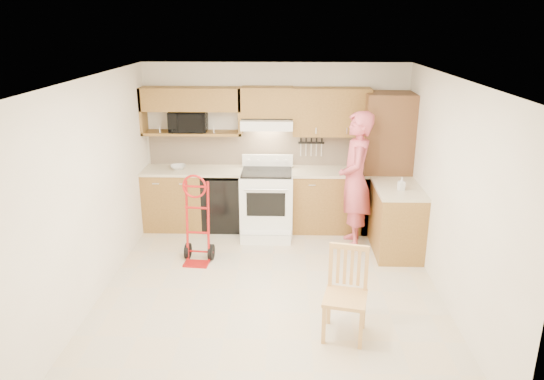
{
  "coord_description": "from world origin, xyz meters",
  "views": [
    {
      "loc": [
        0.18,
        -5.39,
        3.06
      ],
      "look_at": [
        0.0,
        0.5,
        1.1
      ],
      "focal_mm": 33.43,
      "sensor_mm": 36.0,
      "label": 1
    }
  ],
  "objects_px": {
    "range": "(267,198)",
    "dining_chair": "(345,295)",
    "hand_truck": "(196,224)",
    "person": "(355,181)",
    "microwave": "(188,121)"
  },
  "relations": [
    {
      "from": "range",
      "to": "dining_chair",
      "type": "bearing_deg",
      "value": -71.19
    },
    {
      "from": "range",
      "to": "person",
      "type": "xyz_separation_m",
      "value": [
        1.25,
        -0.38,
        0.4
      ]
    },
    {
      "from": "person",
      "to": "microwave",
      "type": "bearing_deg",
      "value": -102.17
    },
    {
      "from": "microwave",
      "to": "hand_truck",
      "type": "xyz_separation_m",
      "value": [
        0.31,
        -1.37,
        -1.09
      ]
    },
    {
      "from": "person",
      "to": "dining_chair",
      "type": "xyz_separation_m",
      "value": [
        -0.35,
        -2.26,
        -0.5
      ]
    },
    {
      "from": "person",
      "to": "dining_chair",
      "type": "distance_m",
      "value": 2.34
    },
    {
      "from": "hand_truck",
      "to": "dining_chair",
      "type": "distance_m",
      "value": 2.41
    },
    {
      "from": "dining_chair",
      "to": "hand_truck",
      "type": "bearing_deg",
      "value": 149.93
    },
    {
      "from": "person",
      "to": "dining_chair",
      "type": "relative_size",
      "value": 2.06
    },
    {
      "from": "microwave",
      "to": "hand_truck",
      "type": "height_order",
      "value": "microwave"
    },
    {
      "from": "person",
      "to": "hand_truck",
      "type": "relative_size",
      "value": 1.76
    },
    {
      "from": "microwave",
      "to": "person",
      "type": "relative_size",
      "value": 0.29
    },
    {
      "from": "person",
      "to": "hand_truck",
      "type": "distance_m",
      "value": 2.26
    },
    {
      "from": "person",
      "to": "hand_truck",
      "type": "xyz_separation_m",
      "value": [
        -2.13,
        -0.63,
        -0.42
      ]
    },
    {
      "from": "range",
      "to": "microwave",
      "type": "bearing_deg",
      "value": 163.23
    }
  ]
}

